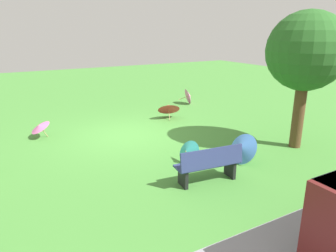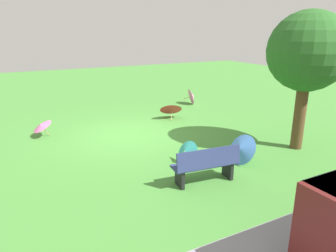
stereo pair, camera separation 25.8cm
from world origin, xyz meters
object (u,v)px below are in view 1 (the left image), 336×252
(park_bench, at_px, (209,164))
(parasol_red_1, at_px, (169,107))
(parasol_pink_1, at_px, (40,126))
(shade_tree, at_px, (306,52))
(parasol_teal_0, at_px, (188,152))
(parasol_blue_0, at_px, (241,148))
(parasol_pink_0, at_px, (189,96))

(park_bench, distance_m, parasol_red_1, 5.70)
(parasol_pink_1, bearing_deg, shade_tree, 145.14)
(shade_tree, distance_m, parasol_teal_0, 4.43)
(parasol_blue_0, bearing_deg, shade_tree, -177.37)
(park_bench, xyz_separation_m, parasol_blue_0, (-1.46, -0.52, -0.05))
(park_bench, xyz_separation_m, parasol_pink_0, (-4.09, -7.14, -0.09))
(shade_tree, height_order, parasol_blue_0, shade_tree)
(shade_tree, distance_m, parasol_pink_1, 8.58)
(parasol_pink_0, bearing_deg, shade_tree, 87.13)
(park_bench, distance_m, parasol_pink_1, 6.11)
(park_bench, bearing_deg, parasol_pink_0, -119.79)
(park_bench, height_order, parasol_pink_1, park_bench)
(park_bench, relative_size, parasol_pink_0, 2.03)
(parasol_pink_0, distance_m, parasol_red_1, 2.79)
(parasol_pink_0, height_order, parasol_teal_0, parasol_pink_0)
(parasol_blue_0, height_order, parasol_teal_0, parasol_blue_0)
(park_bench, xyz_separation_m, parasol_pink_1, (2.99, -5.33, -0.06))
(shade_tree, relative_size, parasol_pink_1, 5.49)
(parasol_pink_0, xyz_separation_m, parasol_blue_0, (2.62, 6.62, 0.03))
(parasol_red_1, bearing_deg, park_bench, 70.12)
(parasol_pink_1, distance_m, parasol_red_1, 4.93)
(parasol_pink_0, height_order, parasol_red_1, parasol_red_1)
(parasol_pink_0, distance_m, parasol_blue_0, 7.12)
(parasol_red_1, bearing_deg, parasol_teal_0, 66.95)
(parasol_red_1, bearing_deg, parasol_pink_1, 0.37)
(park_bench, distance_m, parasol_pink_0, 8.23)
(parasol_blue_0, xyz_separation_m, parasol_red_1, (-0.48, -4.84, 0.04))
(parasol_pink_1, bearing_deg, park_bench, 119.31)
(shade_tree, xyz_separation_m, parasol_pink_1, (6.75, -4.70, -2.45))
(shade_tree, distance_m, parasol_blue_0, 3.35)
(parasol_pink_0, relative_size, parasol_blue_0, 0.90)
(parasol_blue_0, relative_size, parasol_teal_0, 1.21)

